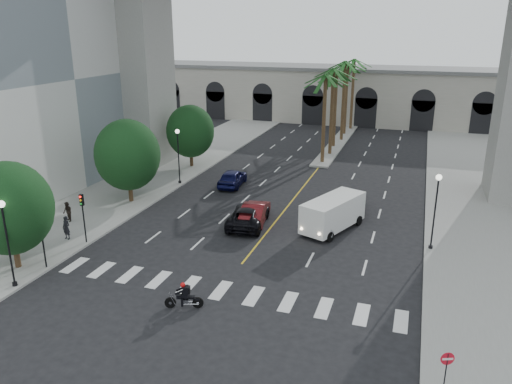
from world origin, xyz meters
name	(u,v)px	position (x,y,z in m)	size (l,w,h in m)	color
ground	(230,278)	(0.00, 0.00, 0.00)	(140.00, 140.00, 0.00)	black
sidewalk_left	(141,183)	(-15.00, 15.00, 0.07)	(8.00, 100.00, 0.15)	gray
sidewalk_right	(479,219)	(15.00, 15.00, 0.07)	(8.00, 100.00, 0.15)	gray
median	(337,143)	(0.00, 38.00, 0.10)	(2.00, 24.00, 0.20)	gray
building_left	(1,73)	(-27.00, 12.00, 10.31)	(16.50, 32.50, 20.60)	silver
pier_building	(357,94)	(0.00, 55.00, 4.27)	(71.00, 10.50, 8.50)	#B9B2A6
palm_a	(326,79)	(0.00, 28.00, 9.10)	(3.20, 3.20, 10.30)	#47331E
palm_b	(333,74)	(0.10, 32.00, 9.37)	(3.20, 3.20, 10.60)	#47331E
palm_c	(337,75)	(-0.20, 36.00, 8.91)	(3.20, 3.20, 10.10)	#47331E
palm_d	(345,66)	(0.15, 40.00, 9.65)	(3.20, 3.20, 10.90)	#47331E
palm_e	(348,67)	(-0.10, 44.00, 9.19)	(3.20, 3.20, 10.40)	#47331E
palm_f	(354,63)	(0.20, 48.00, 9.46)	(3.20, 3.20, 10.70)	#47331E
street_tree_near	(9,208)	(-13.00, -3.00, 4.02)	(5.20, 5.20, 6.89)	#382616
street_tree_mid	(128,155)	(-13.00, 10.00, 4.21)	(5.44, 5.44, 7.21)	#382616
street_tree_far	(190,131)	(-13.00, 22.00, 3.90)	(5.04, 5.04, 6.68)	#382616
lamp_post_left_near	(7,237)	(-11.40, -5.00, 3.22)	(0.40, 0.40, 5.35)	black
lamp_post_left_far	(178,152)	(-11.40, 16.00, 3.22)	(0.40, 0.40, 5.35)	black
lamp_post_right	(436,205)	(11.40, 8.00, 3.22)	(0.40, 0.40, 5.35)	black
traffic_signal_near	(41,232)	(-11.30, -2.50, 2.51)	(0.25, 0.18, 3.65)	black
traffic_signal_far	(83,210)	(-11.30, 1.50, 2.51)	(0.25, 0.18, 3.65)	black
motorcycle_rider	(185,296)	(-1.09, -3.83, 0.68)	(2.02, 0.81, 1.51)	black
car_a	(324,222)	(3.91, 9.04, 0.68)	(1.61, 4.00, 1.36)	silver
car_b	(255,212)	(-1.50, 9.16, 0.80)	(1.70, 4.87, 1.61)	#571114
car_c	(248,216)	(-1.76, 8.34, 0.77)	(2.55, 5.54, 1.54)	black
car_d	(352,201)	(5.21, 14.47, 0.69)	(1.94, 4.77, 1.38)	slate
car_e	(232,178)	(-6.44, 17.15, 0.81)	(1.91, 4.75, 1.62)	#0D0F3D
cargo_van	(333,213)	(4.44, 9.44, 1.37)	(4.14, 6.16, 2.46)	white
pedestrian_a	(66,228)	(-12.89, 1.53, 0.99)	(0.61, 0.40, 1.68)	black
pedestrian_b	(67,212)	(-15.00, 4.33, 0.93)	(0.75, 0.59, 1.55)	black
do_not_enter_sign	(446,366)	(11.86, -6.93, 1.68)	(0.54, 0.24, 2.31)	black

